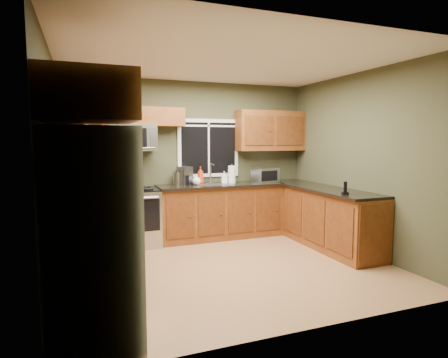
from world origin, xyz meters
TOP-DOWN VIEW (x-y plane):
  - floor at (0.00, 0.00)m, footprint 4.20×4.20m
  - ceiling at (0.00, 0.00)m, footprint 4.20×4.20m
  - back_wall at (0.00, 1.80)m, footprint 4.20×0.00m
  - front_wall at (0.00, -1.80)m, footprint 4.20×0.00m
  - left_wall at (-2.10, 0.00)m, footprint 0.00×3.60m
  - right_wall at (2.10, 0.00)m, footprint 0.00×3.60m
  - window at (0.30, 1.78)m, footprint 1.12×0.03m
  - base_cabinets_left at (-1.80, 0.48)m, footprint 0.60×2.65m
  - countertop_left at (-1.78, 0.48)m, footprint 0.65×2.65m
  - base_cabinets_back at (0.42, 1.50)m, footprint 2.17×0.60m
  - countertop_back at (0.42, 1.48)m, footprint 2.17×0.65m
  - base_cabinets_peninsula at (1.80, 0.54)m, footprint 0.60×2.52m
  - countertop_peninsula at (1.78, 0.55)m, footprint 0.65×2.50m
  - upper_cabinets_left at (-1.94, 0.48)m, footprint 0.33×2.65m
  - upper_cabinets_back_left at (-0.85, 1.64)m, footprint 1.30×0.33m
  - upper_cabinets_back_right at (1.45, 1.64)m, footprint 1.30×0.33m
  - upper_cabinet_over_fridge at (-1.74, -1.30)m, footprint 0.72×0.90m
  - refrigerator at (-1.74, -1.30)m, footprint 0.74×0.90m
  - range at (-1.05, 1.47)m, footprint 0.76×0.69m
  - microwave at (-1.05, 1.61)m, footprint 0.76×0.41m
  - sink at (0.30, 1.49)m, footprint 0.60×0.42m
  - toaster_oven at (1.25, 1.44)m, footprint 0.47×0.40m
  - coffee_maker at (-0.17, 1.64)m, footprint 0.25×0.29m
  - kettle at (-0.30, 1.65)m, footprint 0.18×0.18m
  - paper_towel_roll at (0.65, 1.55)m, footprint 0.14×0.14m
  - soap_bottle_a at (0.12, 1.70)m, footprint 0.13×0.13m
  - soap_bottle_b at (0.51, 1.56)m, footprint 0.10×0.10m
  - soap_bottle_c at (-0.01, 1.52)m, footprint 0.18×0.18m
  - cordless_phone at (1.60, -0.31)m, footprint 0.10×0.10m

SIDE VIEW (x-z plane):
  - floor at x=0.00m, z-range 0.00..0.00m
  - base_cabinets_peninsula at x=1.80m, z-range 0.00..0.90m
  - base_cabinets_left at x=-1.80m, z-range 0.00..0.90m
  - base_cabinets_back at x=0.42m, z-range 0.00..0.90m
  - range at x=-1.05m, z-range 0.00..0.94m
  - refrigerator at x=-1.74m, z-range 0.00..1.80m
  - countertop_left at x=-1.78m, z-range 0.90..0.94m
  - countertop_back at x=0.42m, z-range 0.90..0.94m
  - countertop_peninsula at x=1.78m, z-range 0.90..0.94m
  - sink at x=0.30m, z-range 0.77..1.13m
  - cordless_phone at x=1.60m, z-range 0.90..1.09m
  - soap_bottle_c at x=-0.01m, z-range 0.94..1.12m
  - soap_bottle_b at x=0.51m, z-range 0.94..1.15m
  - kettle at x=-0.30m, z-range 0.93..1.19m
  - toaster_oven at x=1.25m, z-range 0.94..1.20m
  - coffee_maker at x=-0.17m, z-range 0.93..1.23m
  - soap_bottle_a at x=0.12m, z-range 0.94..1.23m
  - paper_towel_roll at x=0.65m, z-range 0.92..1.26m
  - back_wall at x=0.00m, z-range -0.75..3.45m
  - front_wall at x=0.00m, z-range -0.75..3.45m
  - left_wall at x=-2.10m, z-range -0.45..3.15m
  - right_wall at x=2.10m, z-range -0.45..3.15m
  - window at x=0.30m, z-range 1.04..2.06m
  - microwave at x=-1.05m, z-range 1.52..1.94m
  - upper_cabinets_left at x=-1.94m, z-range 1.50..2.22m
  - upper_cabinets_back_right at x=1.45m, z-range 1.50..2.22m
  - upper_cabinet_over_fridge at x=-1.74m, z-range 1.84..2.22m
  - upper_cabinets_back_left at x=-0.85m, z-range 1.92..2.22m
  - ceiling at x=0.00m, z-range 2.70..2.70m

